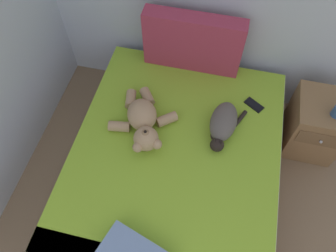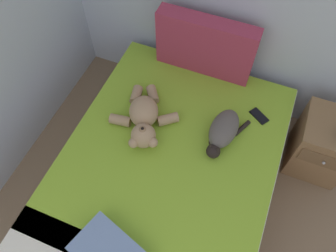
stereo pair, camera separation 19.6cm
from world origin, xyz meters
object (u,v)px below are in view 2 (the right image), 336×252
(teddy_bear, at_px, (144,119))
(nightstand, at_px, (322,145))
(cell_phone, at_px, (259,116))
(bed, at_px, (169,172))
(cat, at_px, (223,131))
(patterned_cushion, at_px, (205,46))

(teddy_bear, height_order, nightstand, teddy_bear)
(teddy_bear, xyz_separation_m, cell_phone, (0.78, 0.39, -0.08))
(nightstand, bearing_deg, cell_phone, -171.88)
(teddy_bear, xyz_separation_m, nightstand, (1.31, 0.47, -0.29))
(bed, bearing_deg, teddy_bear, 145.62)
(cat, xyz_separation_m, nightstand, (0.75, 0.35, -0.28))
(cell_phone, distance_m, nightstand, 0.58)
(bed, distance_m, cat, 0.53)
(cat, relative_size, teddy_bear, 0.71)
(patterned_cushion, height_order, nightstand, patterned_cushion)
(patterned_cushion, xyz_separation_m, cell_phone, (0.56, -0.31, -0.24))
(patterned_cushion, bearing_deg, nightstand, -12.02)
(cat, bearing_deg, cell_phone, 52.02)
(bed, height_order, patterned_cushion, patterned_cushion)
(patterned_cushion, height_order, cell_phone, patterned_cushion)
(cat, distance_m, cell_phone, 0.35)
(cat, distance_m, nightstand, 0.87)
(bed, xyz_separation_m, nightstand, (1.04, 0.65, 0.03))
(cell_phone, bearing_deg, teddy_bear, -153.12)
(bed, height_order, teddy_bear, teddy_bear)
(nightstand, bearing_deg, teddy_bear, -160.30)
(cell_phone, height_order, nightstand, nightstand)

